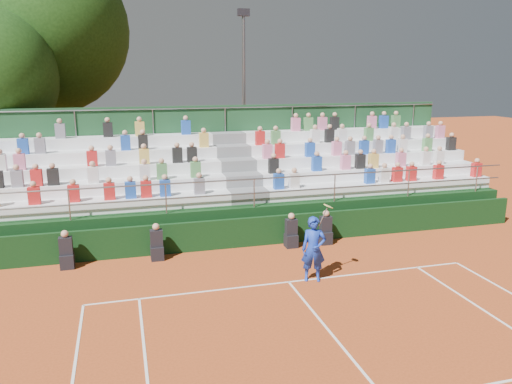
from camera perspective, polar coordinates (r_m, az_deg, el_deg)
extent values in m
plane|color=#B1491D|center=(14.28, 3.76, -10.24)|extent=(90.00, 90.00, 0.00)
cube|color=white|center=(14.27, 3.76, -10.22)|extent=(11.00, 0.06, 0.01)
cube|color=white|center=(11.62, 9.10, -16.25)|extent=(0.06, 6.40, 0.01)
cube|color=black|center=(16.96, 0.27, -4.50)|extent=(20.00, 0.15, 1.00)
cube|color=black|center=(16.16, -20.77, -7.39)|extent=(0.40, 0.40, 0.44)
cube|color=black|center=(16.00, -20.91, -5.78)|extent=(0.38, 0.25, 0.55)
sphere|color=tan|center=(15.89, -21.02, -4.49)|extent=(0.22, 0.22, 0.22)
cube|color=black|center=(16.09, -11.23, -6.84)|extent=(0.40, 0.40, 0.44)
cube|color=black|center=(15.93, -11.31, -5.22)|extent=(0.38, 0.25, 0.55)
sphere|color=tan|center=(15.82, -11.37, -3.91)|extent=(0.22, 0.22, 0.22)
cube|color=black|center=(16.93, 4.02, -5.57)|extent=(0.40, 0.40, 0.44)
cube|color=black|center=(16.78, 4.05, -4.02)|extent=(0.38, 0.25, 0.55)
sphere|color=tan|center=(16.67, 4.07, -2.77)|extent=(0.22, 0.22, 0.22)
cube|color=black|center=(17.36, 7.92, -5.18)|extent=(0.40, 0.40, 0.44)
cube|color=black|center=(17.22, 7.97, -3.66)|extent=(0.38, 0.25, 0.55)
sphere|color=tan|center=(17.11, 8.01, -2.44)|extent=(0.22, 0.22, 0.22)
cube|color=black|center=(19.81, -2.13, -1.55)|extent=(20.00, 5.20, 1.20)
cube|color=white|center=(17.54, -18.14, -1.49)|extent=(9.30, 0.85, 0.42)
cube|color=white|center=(20.00, 14.08, 0.58)|extent=(9.30, 0.85, 0.42)
cube|color=slate|center=(18.03, -0.94, -0.40)|extent=(1.40, 0.85, 0.42)
cube|color=white|center=(18.27, -18.12, 0.45)|extent=(9.30, 0.85, 0.42)
cube|color=white|center=(20.64, 13.00, 2.23)|extent=(9.30, 0.85, 0.42)
cube|color=slate|center=(18.74, -1.59, 1.45)|extent=(1.40, 0.85, 0.42)
cube|color=white|center=(19.01, -18.11, 2.24)|extent=(9.30, 0.85, 0.42)
cube|color=white|center=(21.31, 11.99, 3.77)|extent=(9.30, 0.85, 0.42)
cube|color=slate|center=(19.47, -2.19, 3.16)|extent=(1.40, 0.85, 0.42)
cube|color=white|center=(19.78, -18.09, 3.90)|extent=(9.30, 0.85, 0.42)
cube|color=white|center=(21.99, 11.04, 5.22)|extent=(9.30, 0.85, 0.42)
cube|color=slate|center=(20.22, -2.75, 4.75)|extent=(1.40, 0.85, 0.42)
cube|color=white|center=(20.56, -18.08, 5.43)|extent=(9.30, 0.85, 0.42)
cube|color=white|center=(22.70, 10.14, 6.58)|extent=(9.30, 0.85, 0.42)
cube|color=slate|center=(20.98, -3.27, 6.22)|extent=(1.40, 0.85, 0.42)
cube|color=#1A4525|center=(21.62, -3.53, 4.04)|extent=(20.00, 0.12, 4.40)
cylinder|color=gray|center=(17.03, -0.22, 1.50)|extent=(20.00, 0.05, 0.05)
cylinder|color=gray|center=(21.28, -3.56, 9.59)|extent=(20.00, 0.05, 0.05)
cube|color=red|center=(17.47, -24.02, -0.39)|extent=(0.36, 0.24, 0.56)
cube|color=red|center=(17.32, -20.11, -0.15)|extent=(0.36, 0.24, 0.56)
cube|color=red|center=(17.25, -16.40, 0.08)|extent=(0.36, 0.24, 0.56)
cube|color=#1E4CB2|center=(17.25, -14.15, 0.21)|extent=(0.36, 0.24, 0.56)
cube|color=red|center=(17.26, -12.44, 0.32)|extent=(0.36, 0.24, 0.56)
cube|color=#1E4CB2|center=(17.30, -10.34, 0.45)|extent=(0.36, 0.24, 0.56)
cube|color=slate|center=(17.43, -6.50, 0.68)|extent=(0.36, 0.24, 0.56)
cube|color=slate|center=(18.31, -25.62, 1.39)|extent=(0.36, 0.24, 0.56)
cube|color=red|center=(18.21, -23.79, 1.51)|extent=(0.36, 0.24, 0.56)
cube|color=black|center=(18.13, -22.17, 1.62)|extent=(0.36, 0.24, 0.56)
cube|color=silver|center=(18.02, -18.11, 1.88)|extent=(0.36, 0.24, 0.56)
cube|color=silver|center=(18.01, -12.60, 2.22)|extent=(0.36, 0.24, 0.56)
cube|color=#4C8C4C|center=(18.04, -10.70, 2.33)|extent=(0.36, 0.24, 0.56)
cube|color=#4C8C4C|center=(18.17, -6.92, 2.55)|extent=(0.36, 0.24, 0.56)
cube|color=silver|center=(19.18, -27.16, 3.00)|extent=(0.36, 0.24, 0.56)
cube|color=pink|center=(19.06, -25.40, 3.13)|extent=(0.36, 0.24, 0.56)
cube|color=red|center=(18.78, -18.21, 3.63)|extent=(0.36, 0.24, 0.56)
cube|color=slate|center=(18.76, -16.25, 3.75)|extent=(0.36, 0.24, 0.56)
cube|color=gold|center=(18.77, -12.65, 3.97)|extent=(0.36, 0.24, 0.56)
cube|color=black|center=(18.86, -8.99, 4.18)|extent=(0.36, 0.24, 0.56)
cube|color=black|center=(18.93, -7.33, 4.26)|extent=(0.36, 0.24, 0.56)
cube|color=#1E4CB2|center=(19.83, -25.07, 4.75)|extent=(0.36, 0.24, 0.56)
cube|color=slate|center=(19.74, -23.45, 4.87)|extent=(0.36, 0.24, 0.56)
cube|color=#1E4CB2|center=(19.53, -14.69, 5.47)|extent=(0.36, 0.24, 0.56)
cube|color=black|center=(19.55, -12.78, 5.58)|extent=(0.36, 0.24, 0.56)
cube|color=gold|center=(19.79, -5.98, 5.93)|extent=(0.36, 0.24, 0.56)
cube|color=slate|center=(20.45, -21.46, 6.50)|extent=(0.36, 0.24, 0.56)
cube|color=black|center=(20.33, -16.56, 6.84)|extent=(0.36, 0.24, 0.56)
cube|color=gold|center=(20.34, -13.14, 7.05)|extent=(0.36, 0.24, 0.56)
cube|color=#1E4CB2|center=(20.49, -8.02, 7.31)|extent=(0.36, 0.24, 0.56)
cube|color=#1E4CB2|center=(18.08, 2.61, 1.22)|extent=(0.36, 0.24, 0.56)
cube|color=silver|center=(18.27, 4.38, 1.32)|extent=(0.36, 0.24, 0.56)
cube|color=#1E4CB2|center=(19.49, 12.87, 1.79)|extent=(0.36, 0.24, 0.56)
cube|color=silver|center=(19.78, 14.42, 1.87)|extent=(0.36, 0.24, 0.56)
cube|color=red|center=(20.06, 15.83, 1.94)|extent=(0.36, 0.24, 0.56)
cube|color=red|center=(20.39, 17.32, 2.02)|extent=(0.36, 0.24, 0.56)
cube|color=red|center=(21.06, 20.12, 2.16)|extent=(0.36, 0.24, 0.56)
cube|color=red|center=(22.12, 23.87, 2.34)|extent=(0.36, 0.24, 0.56)
cube|color=black|center=(18.81, 2.02, 3.01)|extent=(0.36, 0.24, 0.56)
cube|color=#1E4CB2|center=(19.39, 6.94, 3.24)|extent=(0.36, 0.24, 0.56)
cube|color=pink|center=(19.88, 10.19, 3.37)|extent=(0.36, 0.24, 0.56)
cube|color=black|center=(20.16, 11.82, 3.44)|extent=(0.36, 0.24, 0.56)
cube|color=gold|center=(20.42, 13.27, 3.49)|extent=(0.36, 0.24, 0.56)
cube|color=pink|center=(21.03, 16.21, 3.60)|extent=(0.36, 0.24, 0.56)
cube|color=silver|center=(21.64, 18.79, 3.68)|extent=(0.36, 0.24, 0.56)
cube|color=silver|center=(22.00, 20.17, 3.72)|extent=(0.36, 0.24, 0.56)
cube|color=pink|center=(19.55, 1.30, 4.66)|extent=(0.36, 0.24, 0.56)
cube|color=red|center=(19.70, 2.74, 4.72)|extent=(0.36, 0.24, 0.56)
cube|color=#1E4CB2|center=(20.12, 6.18, 4.84)|extent=(0.36, 0.24, 0.56)
cube|color=pink|center=(20.57, 9.20, 4.93)|extent=(0.36, 0.24, 0.56)
cube|color=slate|center=(20.82, 10.68, 4.97)|extent=(0.36, 0.24, 0.56)
cube|color=#1E4CB2|center=(21.10, 12.23, 5.01)|extent=(0.36, 0.24, 0.56)
cube|color=slate|center=(21.40, 13.75, 5.05)|extent=(0.36, 0.24, 0.56)
cube|color=#1E4CB2|center=(21.69, 15.13, 5.08)|extent=(0.36, 0.24, 0.56)
cube|color=silver|center=(21.97, 16.37, 5.10)|extent=(0.36, 0.24, 0.56)
cube|color=#4C8C4C|center=(22.62, 18.98, 5.14)|extent=(0.36, 0.24, 0.56)
cube|color=black|center=(23.30, 21.39, 5.17)|extent=(0.36, 0.24, 0.56)
cube|color=red|center=(20.28, 0.46, 6.18)|extent=(0.36, 0.24, 0.56)
cube|color=#4C8C4C|center=(20.47, 2.26, 6.24)|extent=(0.36, 0.24, 0.56)
cube|color=silver|center=(21.04, 6.74, 6.36)|extent=(0.36, 0.24, 0.56)
cube|color=black|center=(21.30, 8.38, 6.39)|extent=(0.36, 0.24, 0.56)
cube|color=silver|center=(21.53, 9.78, 6.42)|extent=(0.36, 0.24, 0.56)
cube|color=#4C8C4C|center=(22.09, 12.75, 6.45)|extent=(0.36, 0.24, 0.56)
cube|color=silver|center=(22.66, 15.42, 6.47)|extent=(0.36, 0.24, 0.56)
cube|color=slate|center=(22.98, 16.76, 6.48)|extent=(0.36, 0.24, 0.56)
cube|color=slate|center=(23.59, 19.07, 6.48)|extent=(0.36, 0.24, 0.56)
cube|color=pink|center=(23.93, 20.28, 6.48)|extent=(0.36, 0.24, 0.56)
cube|color=pink|center=(21.59, 4.56, 7.71)|extent=(0.36, 0.24, 0.56)
cube|color=#4C8C4C|center=(21.79, 6.00, 7.73)|extent=(0.36, 0.24, 0.56)
cube|color=pink|center=(22.03, 7.58, 7.75)|extent=(0.36, 0.24, 0.56)
cube|color=black|center=(22.26, 8.96, 7.76)|extent=(0.36, 0.24, 0.56)
cube|color=pink|center=(23.06, 13.09, 7.77)|extent=(0.36, 0.24, 0.56)
cube|color=#1E4CB2|center=(23.34, 14.38, 7.77)|extent=(0.36, 0.24, 0.56)
cube|color=#4C8C4C|center=(23.64, 15.66, 7.76)|extent=(0.36, 0.24, 0.56)
imported|color=#1737B2|center=(14.12, 6.60, -6.51)|extent=(0.78, 0.62, 1.86)
cylinder|color=gray|center=(13.93, 7.65, -2.85)|extent=(0.26, 0.03, 0.51)
cylinder|color=#E5D866|center=(13.90, 8.26, -1.61)|extent=(0.26, 0.28, 0.14)
cylinder|color=#3A2615|center=(27.59, -22.06, 5.26)|extent=(0.50, 0.50, 4.51)
sphere|color=black|center=(27.45, -23.11, 16.69)|extent=(8.13, 8.13, 8.13)
cylinder|color=gray|center=(26.11, -1.39, 10.18)|extent=(0.16, 0.16, 8.47)
cube|color=black|center=(26.22, -1.45, 19.84)|extent=(0.60, 0.25, 0.35)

